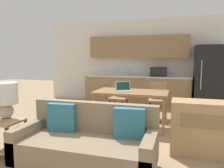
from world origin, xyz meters
name	(u,v)px	position (x,y,z in m)	size (l,w,h in m)	color
ground_plane	(76,167)	(0.00, 0.00, 0.00)	(20.00, 20.00, 0.00)	#9E8460
wall_back	(138,61)	(-0.01, 4.63, 1.35)	(6.40, 0.07, 2.70)	silver
kitchen_counter	(137,77)	(0.01, 4.33, 0.84)	(3.31, 0.65, 2.15)	#8E704C
refrigerator	(209,77)	(2.10, 4.21, 0.91)	(0.80, 0.76, 1.81)	black
dining_table	(131,94)	(0.34, 1.92, 0.69)	(1.50, 0.83, 0.76)	olive
couch	(88,143)	(0.15, 0.06, 0.33)	(1.81, 0.80, 0.83)	#3D2D1E
side_table	(7,133)	(-1.10, -0.02, 0.36)	(0.41, 0.41, 0.55)	tan
table_lamp	(5,97)	(-1.13, 0.02, 0.88)	(0.36, 0.36, 0.55)	#B2A893
credenza	(216,129)	(1.83, 0.91, 0.41)	(1.29, 0.46, 0.81)	tan
dining_chair_far_right	(158,98)	(0.81, 2.73, 0.50)	(0.46, 0.46, 0.87)	#997A56
dining_chair_far_left	(119,96)	(-0.14, 2.73, 0.50)	(0.46, 0.46, 0.87)	#997A56
laptop	(124,89)	(0.18, 1.90, 0.81)	(0.40, 0.38, 0.20)	#B7BABC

